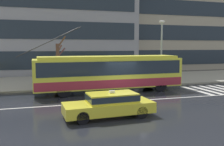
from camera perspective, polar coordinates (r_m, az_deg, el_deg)
ground_plane at (r=17.88m, az=3.48°, el=-5.68°), size 160.00×160.00×0.00m
sidewalk_slab at (r=26.47m, az=-3.08°, el=-1.65°), size 80.00×10.00×0.14m
crosswalk_stripe_edge_near at (r=21.79m, az=19.08°, el=-3.85°), size 0.44×4.40×0.01m
crosswalk_stripe_inner_a at (r=22.32m, az=20.98°, el=-3.69°), size 0.44×4.40×0.01m
crosswalk_stripe_center at (r=22.86m, az=22.79°, el=-3.54°), size 0.44×4.40×0.01m
crosswalk_stripe_inner_b at (r=23.43m, az=24.51°, el=-3.39°), size 0.44×4.40×0.01m
lane_centre_line at (r=16.78m, az=4.85°, el=-6.47°), size 72.00×0.14×0.01m
trolleybus at (r=19.78m, az=-0.55°, el=0.19°), size 13.04×2.91×5.19m
taxi_oncoming_near at (r=12.86m, az=-0.50°, el=-7.17°), size 4.77×1.98×1.39m
pedestrian_at_shelter at (r=22.52m, az=-13.47°, el=0.84°), size 1.00×1.00×1.91m
pedestrian_approaching_curb at (r=21.84m, az=-9.40°, el=0.89°), size 1.17×1.17×1.90m
pedestrian_walking_past at (r=23.24m, az=-15.16°, el=1.10°), size 1.13×1.13×1.94m
pedestrian_waiting_by_pole at (r=22.07m, az=-1.33°, el=0.95°), size 1.36×1.36×1.92m
street_lamp at (r=23.79m, az=11.49°, el=6.19°), size 0.60×0.32×5.99m
street_tree_bare at (r=24.19m, az=-12.42°, el=2.80°), size 0.99×1.14×4.56m
office_tower_corner_left at (r=38.69m, az=-14.54°, el=14.54°), size 23.29×14.77×18.84m
office_tower_corner_right at (r=46.37m, az=16.41°, el=13.22°), size 25.40×11.96×19.09m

